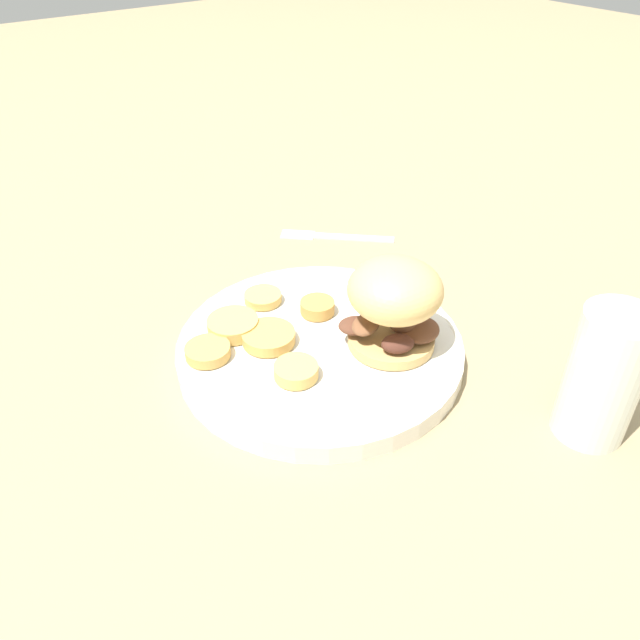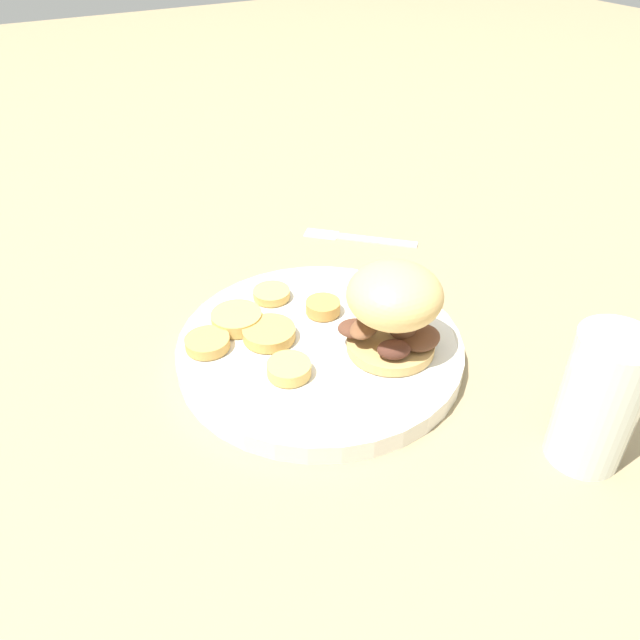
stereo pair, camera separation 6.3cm
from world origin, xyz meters
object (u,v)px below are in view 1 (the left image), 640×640
sandwich (394,301)px  drinking_glass (604,376)px  dinner_plate (320,347)px  fork (335,236)px

sandwich → drinking_glass: bearing=-156.6°
dinner_plate → fork: bearing=-41.4°
fork → dinner_plate: bearing=138.6°
dinner_plate → drinking_glass: 0.27m
fork → drinking_glass: drinking_glass is taller
fork → drinking_glass: (-0.43, 0.04, 0.06)m
dinner_plate → fork: 0.26m
dinner_plate → drinking_glass: (-0.23, -0.13, 0.05)m
drinking_glass → fork: bearing=-5.4°
fork → sandwich: bearing=154.1°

